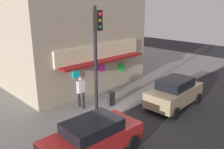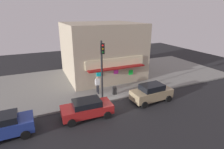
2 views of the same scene
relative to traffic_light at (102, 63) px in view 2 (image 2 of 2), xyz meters
The scene contains 10 objects.
ground_plane 3.96m from the traffic_light, 35.24° to the right, with size 54.14×54.14×0.00m, color #232326.
sidewalk 6.71m from the traffic_light, 80.56° to the left, with size 36.10×12.33×0.16m, color gray.
corner_building 7.40m from the traffic_light, 69.52° to the left, with size 9.29×9.46×6.86m.
traffic_light is the anchor object (origin of this frame).
fire_hydrant 6.37m from the traffic_light, ahead, with size 0.53×0.29×0.83m.
trash_can 3.61m from the traffic_light, 18.90° to the left, with size 0.47×0.47×0.79m, color #2D2D2D.
pedestrian 2.98m from the traffic_light, 89.87° to the left, with size 0.57×0.57×1.86m.
parked_car_tan 5.57m from the traffic_light, 25.59° to the right, with size 4.10×2.10×1.74m.
parked_car_blue 9.19m from the traffic_light, 164.49° to the right, with size 4.25×2.09×1.66m.
parked_car_red 4.36m from the traffic_light, 135.19° to the right, with size 4.21×2.13×1.52m.
Camera 2 is at (-6.54, -14.29, 8.25)m, focal length 28.69 mm.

